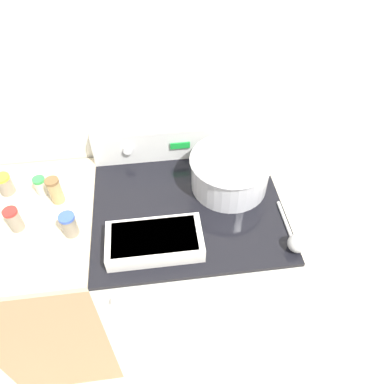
{
  "coord_description": "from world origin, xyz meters",
  "views": [
    {
      "loc": [
        -0.12,
        -0.69,
        2.14
      ],
      "look_at": [
        0.02,
        0.36,
        1.01
      ],
      "focal_mm": 35.0,
      "sensor_mm": 36.0,
      "label": 1
    }
  ],
  "objects_px": {
    "spice_jar_green_cap": "(41,186)",
    "spice_jar_brown_cap": "(55,190)",
    "spice_jar_blue_cap": "(69,225)",
    "spice_jar_red_cap": "(14,219)",
    "ladle": "(296,241)",
    "casserole_dish": "(155,241)",
    "mixing_bowl": "(230,171)",
    "spice_jar_yellow_cap": "(5,184)"
  },
  "relations": [
    {
      "from": "spice_jar_brown_cap",
      "to": "spice_jar_green_cap",
      "type": "relative_size",
      "value": 1.47
    },
    {
      "from": "spice_jar_red_cap",
      "to": "ladle",
      "type": "bearing_deg",
      "value": -11.67
    },
    {
      "from": "spice_jar_blue_cap",
      "to": "spice_jar_red_cap",
      "type": "distance_m",
      "value": 0.22
    },
    {
      "from": "spice_jar_blue_cap",
      "to": "mixing_bowl",
      "type": "bearing_deg",
      "value": 15.83
    },
    {
      "from": "casserole_dish",
      "to": "ladle",
      "type": "distance_m",
      "value": 0.53
    },
    {
      "from": "mixing_bowl",
      "to": "spice_jar_blue_cap",
      "type": "xyz_separation_m",
      "value": [
        -0.66,
        -0.19,
        -0.03
      ]
    },
    {
      "from": "casserole_dish",
      "to": "spice_jar_yellow_cap",
      "type": "height_order",
      "value": "spice_jar_yellow_cap"
    },
    {
      "from": "mixing_bowl",
      "to": "ladle",
      "type": "distance_m",
      "value": 0.4
    },
    {
      "from": "casserole_dish",
      "to": "spice_jar_brown_cap",
      "type": "relative_size",
      "value": 2.98
    },
    {
      "from": "spice_jar_blue_cap",
      "to": "spice_jar_brown_cap",
      "type": "distance_m",
      "value": 0.19
    },
    {
      "from": "casserole_dish",
      "to": "spice_jar_red_cap",
      "type": "bearing_deg",
      "value": 163.96
    },
    {
      "from": "mixing_bowl",
      "to": "casserole_dish",
      "type": "relative_size",
      "value": 0.97
    },
    {
      "from": "ladle",
      "to": "spice_jar_blue_cap",
      "type": "distance_m",
      "value": 0.86
    },
    {
      "from": "mixing_bowl",
      "to": "casserole_dish",
      "type": "distance_m",
      "value": 0.45
    },
    {
      "from": "ladle",
      "to": "mixing_bowl",
      "type": "bearing_deg",
      "value": 117.82
    },
    {
      "from": "casserole_dish",
      "to": "spice_jar_blue_cap",
      "type": "distance_m",
      "value": 0.33
    },
    {
      "from": "casserole_dish",
      "to": "spice_jar_red_cap",
      "type": "height_order",
      "value": "spice_jar_red_cap"
    },
    {
      "from": "ladle",
      "to": "spice_jar_brown_cap",
      "type": "height_order",
      "value": "spice_jar_brown_cap"
    },
    {
      "from": "ladle",
      "to": "spice_jar_green_cap",
      "type": "bearing_deg",
      "value": 157.83
    },
    {
      "from": "spice_jar_green_cap",
      "to": "spice_jar_blue_cap",
      "type": "bearing_deg",
      "value": -59.2
    },
    {
      "from": "ladle",
      "to": "spice_jar_red_cap",
      "type": "relative_size",
      "value": 2.63
    },
    {
      "from": "casserole_dish",
      "to": "mixing_bowl",
      "type": "bearing_deg",
      "value": 39.99
    },
    {
      "from": "casserole_dish",
      "to": "spice_jar_green_cap",
      "type": "xyz_separation_m",
      "value": [
        -0.46,
        0.34,
        0.01
      ]
    },
    {
      "from": "ladle",
      "to": "casserole_dish",
      "type": "bearing_deg",
      "value": 172.88
    },
    {
      "from": "casserole_dish",
      "to": "spice_jar_red_cap",
      "type": "relative_size",
      "value": 3.52
    },
    {
      "from": "spice_jar_green_cap",
      "to": "spice_jar_brown_cap",
      "type": "bearing_deg",
      "value": -38.3
    },
    {
      "from": "spice_jar_green_cap",
      "to": "spice_jar_yellow_cap",
      "type": "relative_size",
      "value": 0.91
    },
    {
      "from": "mixing_bowl",
      "to": "spice_jar_green_cap",
      "type": "bearing_deg",
      "value": 176.48
    },
    {
      "from": "spice_jar_brown_cap",
      "to": "spice_jar_green_cap",
      "type": "bearing_deg",
      "value": 141.7
    },
    {
      "from": "spice_jar_green_cap",
      "to": "spice_jar_red_cap",
      "type": "xyz_separation_m",
      "value": [
        -0.07,
        -0.18,
        0.01
      ]
    },
    {
      "from": "ladle",
      "to": "spice_jar_red_cap",
      "type": "distance_m",
      "value": 1.08
    },
    {
      "from": "spice_jar_brown_cap",
      "to": "spice_jar_red_cap",
      "type": "bearing_deg",
      "value": -138.29
    },
    {
      "from": "spice_jar_green_cap",
      "to": "spice_jar_red_cap",
      "type": "bearing_deg",
      "value": -111.63
    },
    {
      "from": "spice_jar_blue_cap",
      "to": "spice_jar_brown_cap",
      "type": "relative_size",
      "value": 0.83
    },
    {
      "from": "mixing_bowl",
      "to": "spice_jar_brown_cap",
      "type": "relative_size",
      "value": 2.88
    },
    {
      "from": "casserole_dish",
      "to": "spice_jar_yellow_cap",
      "type": "distance_m",
      "value": 0.71
    },
    {
      "from": "spice_jar_blue_cap",
      "to": "spice_jar_red_cap",
      "type": "height_order",
      "value": "spice_jar_red_cap"
    },
    {
      "from": "casserole_dish",
      "to": "spice_jar_brown_cap",
      "type": "height_order",
      "value": "spice_jar_brown_cap"
    },
    {
      "from": "ladle",
      "to": "spice_jar_red_cap",
      "type": "height_order",
      "value": "spice_jar_red_cap"
    },
    {
      "from": "mixing_bowl",
      "to": "ladle",
      "type": "xyz_separation_m",
      "value": [
        0.19,
        -0.35,
        -0.05
      ]
    },
    {
      "from": "ladle",
      "to": "spice_jar_green_cap",
      "type": "xyz_separation_m",
      "value": [
        -0.99,
        0.4,
        0.02
      ]
    },
    {
      "from": "spice_jar_green_cap",
      "to": "spice_jar_red_cap",
      "type": "relative_size",
      "value": 0.8
    }
  ]
}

